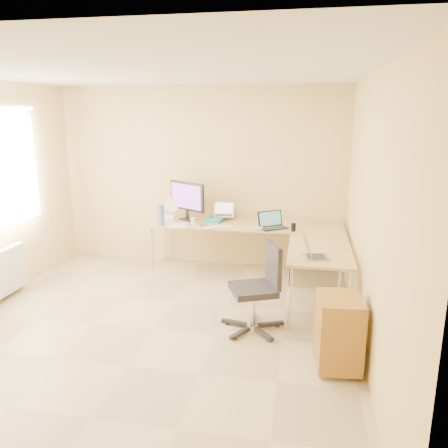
% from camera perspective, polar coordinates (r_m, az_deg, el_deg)
% --- Properties ---
extents(floor, '(4.50, 4.50, 0.00)m').
position_cam_1_polar(floor, '(4.89, -8.93, -13.14)').
color(floor, tan).
rests_on(floor, ground).
extents(ceiling, '(4.50, 4.50, 0.00)m').
position_cam_1_polar(ceiling, '(4.37, -10.28, 18.81)').
color(ceiling, white).
rests_on(ceiling, ground).
extents(wall_back, '(4.50, 0.00, 4.50)m').
position_cam_1_polar(wall_back, '(6.58, -2.92, 5.99)').
color(wall_back, '#E8C578').
rests_on(wall_back, ground).
extents(wall_right, '(0.00, 4.50, 4.50)m').
position_cam_1_polar(wall_right, '(4.24, 18.25, 0.78)').
color(wall_right, '#E8C578').
rests_on(wall_right, ground).
extents(desk_main, '(2.65, 0.70, 0.73)m').
position_cam_1_polar(desk_main, '(6.27, 2.81, -3.18)').
color(desk_main, tan).
rests_on(desk_main, ground).
extents(desk_return, '(0.70, 1.30, 0.73)m').
position_cam_1_polar(desk_return, '(5.28, 11.95, -6.84)').
color(desk_return, tan).
rests_on(desk_return, ground).
extents(monitor, '(0.66, 0.50, 0.55)m').
position_cam_1_polar(monitor, '(6.35, -4.74, 2.96)').
color(monitor, black).
rests_on(monitor, desk_main).
extents(book_stack, '(0.27, 0.33, 0.05)m').
position_cam_1_polar(book_stack, '(6.29, -1.11, 0.58)').
color(book_stack, '#1A6F69').
rests_on(book_stack, desk_main).
extents(laptop_center, '(0.31, 0.24, 0.19)m').
position_cam_1_polar(laptop_center, '(6.37, -0.08, 1.85)').
color(laptop_center, silver).
rests_on(laptop_center, desk_main).
extents(laptop_black, '(0.44, 0.41, 0.22)m').
position_cam_1_polar(laptop_black, '(5.92, 6.31, 0.50)').
color(laptop_black, black).
rests_on(laptop_black, desk_main).
extents(keyboard, '(0.40, 0.24, 0.02)m').
position_cam_1_polar(keyboard, '(5.94, -0.87, -0.39)').
color(keyboard, silver).
rests_on(keyboard, desk_main).
extents(mouse, '(0.12, 0.09, 0.04)m').
position_cam_1_polar(mouse, '(5.86, 4.49, -0.53)').
color(mouse, silver).
rests_on(mouse, desk_main).
extents(mug, '(0.10, 0.10, 0.08)m').
position_cam_1_polar(mug, '(6.18, -3.99, 0.45)').
color(mug, white).
rests_on(mug, desk_main).
extents(cd_stack, '(0.15, 0.15, 0.03)m').
position_cam_1_polar(cd_stack, '(5.98, -2.53, -0.26)').
color(cd_stack, silver).
rests_on(cd_stack, desk_main).
extents(water_bottle, '(0.10, 0.10, 0.28)m').
position_cam_1_polar(water_bottle, '(6.11, -8.04, 1.15)').
color(water_bottle, '#4D70AD').
rests_on(water_bottle, desk_main).
extents(papers, '(0.25, 0.33, 0.01)m').
position_cam_1_polar(papers, '(6.08, -5.87, -0.18)').
color(papers, silver).
rests_on(papers, desk_main).
extents(white_box, '(0.23, 0.18, 0.08)m').
position_cam_1_polar(white_box, '(6.34, -7.36, 0.70)').
color(white_box, silver).
rests_on(white_box, desk_main).
extents(desk_fan, '(0.21, 0.21, 0.26)m').
position_cam_1_polar(desk_fan, '(6.57, -6.59, 2.00)').
color(desk_fan, white).
rests_on(desk_fan, desk_main).
extents(black_cup, '(0.08, 0.08, 0.11)m').
position_cam_1_polar(black_cup, '(5.82, 8.87, -0.41)').
color(black_cup, black).
rests_on(black_cup, desk_main).
extents(laptop_return, '(0.35, 0.30, 0.21)m').
position_cam_1_polar(laptop_return, '(4.79, 11.76, -3.09)').
color(laptop_return, '#A19DB7').
rests_on(laptop_return, desk_return).
extents(office_chair, '(0.74, 0.74, 0.94)m').
position_cam_1_polar(office_chair, '(4.63, 3.73, -7.79)').
color(office_chair, black).
rests_on(office_chair, ground).
extents(cabinet, '(0.41, 0.49, 0.64)m').
position_cam_1_polar(cabinet, '(4.14, 14.46, -13.15)').
color(cabinet, '#A17B40').
rests_on(cabinet, ground).
extents(radiator, '(0.09, 0.80, 0.55)m').
position_cam_1_polar(radiator, '(6.01, -26.44, -5.61)').
color(radiator, white).
rests_on(radiator, ground).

